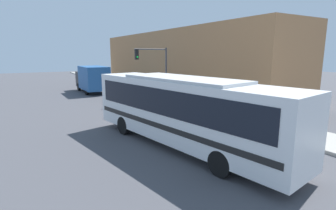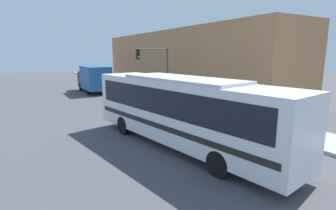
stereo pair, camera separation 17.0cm
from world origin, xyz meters
TOP-DOWN VIEW (x-y plane):
  - ground_plane at (0.00, 0.00)m, footprint 120.00×120.00m
  - sidewalk at (6.00, 20.00)m, footprint 3.01×70.00m
  - building_facade at (10.51, 17.41)m, footprint 6.00×32.83m
  - city_bus at (-0.57, -0.48)m, footprint 4.30×11.83m
  - delivery_truck at (0.58, 19.97)m, footprint 2.48×6.51m
  - fire_hydrant at (5.10, 3.55)m, footprint 0.27×0.36m
  - traffic_light_pole at (4.07, 10.99)m, footprint 3.28×0.35m
  - parking_meter at (5.10, 9.19)m, footprint 0.14×0.14m
  - pedestrian_near_corner at (6.50, 14.19)m, footprint 0.34×0.34m

SIDE VIEW (x-z plane):
  - ground_plane at x=0.00m, z-range 0.00..0.00m
  - sidewalk at x=6.00m, z-range 0.00..0.16m
  - fire_hydrant at x=5.10m, z-range 0.15..0.88m
  - pedestrian_near_corner at x=6.50m, z-range 0.17..1.90m
  - parking_meter at x=5.10m, z-range 0.40..1.80m
  - delivery_truck at x=0.58m, z-range 0.13..3.16m
  - city_bus at x=-0.57m, z-range 0.26..3.62m
  - traffic_light_pole at x=4.07m, z-range 1.08..5.90m
  - building_facade at x=10.51m, z-range 0.00..7.02m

